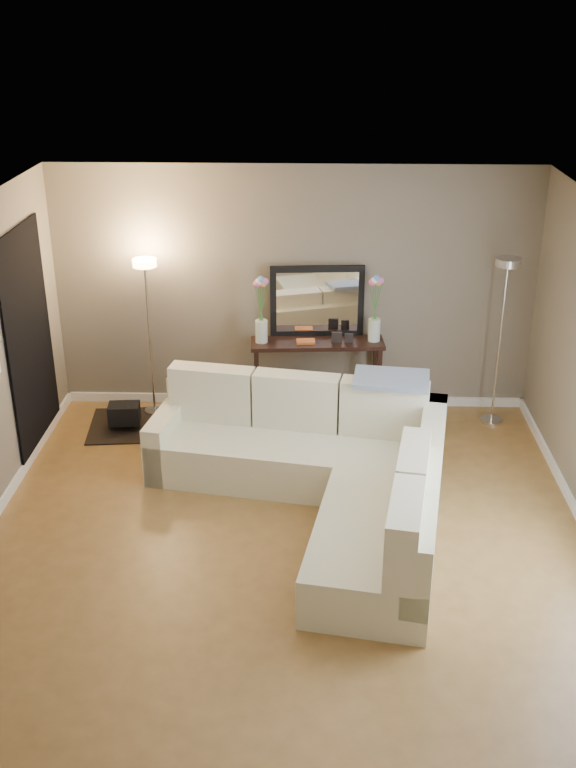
{
  "coord_description": "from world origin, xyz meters",
  "views": [
    {
      "loc": [
        0.21,
        -5.78,
        4.04
      ],
      "look_at": [
        0.0,
        0.8,
        1.1
      ],
      "focal_mm": 40.0,
      "sensor_mm": 36.0,
      "label": 1
    }
  ],
  "objects_px": {
    "console_table": "(309,374)",
    "floor_lamp_unlit": "(503,309)",
    "sectional_sofa": "(327,469)",
    "floor_lamp_lit": "(148,306)"
  },
  "relations": [
    {
      "from": "sectional_sofa",
      "to": "console_table",
      "type": "bearing_deg",
      "value": 95.62
    },
    {
      "from": "sectional_sofa",
      "to": "floor_lamp_unlit",
      "type": "distance_m",
      "value": 2.59
    },
    {
      "from": "floor_lamp_lit",
      "to": "floor_lamp_unlit",
      "type": "bearing_deg",
      "value": -1.88
    },
    {
      "from": "sectional_sofa",
      "to": "floor_lamp_unlit",
      "type": "xyz_separation_m",
      "value": [
        1.76,
        1.67,
        0.91
      ]
    },
    {
      "from": "console_table",
      "to": "sectional_sofa",
      "type": "bearing_deg",
      "value": -84.38
    },
    {
      "from": "floor_lamp_lit",
      "to": "floor_lamp_unlit",
      "type": "relative_size",
      "value": 0.96
    },
    {
      "from": "console_table",
      "to": "floor_lamp_unlit",
      "type": "xyz_separation_m",
      "value": [
        1.93,
        -0.09,
        0.78
      ]
    },
    {
      "from": "console_table",
      "to": "floor_lamp_unlit",
      "type": "distance_m",
      "value": 2.08
    },
    {
      "from": "floor_lamp_unlit",
      "to": "sectional_sofa",
      "type": "bearing_deg",
      "value": -136.45
    },
    {
      "from": "sectional_sofa",
      "to": "floor_lamp_unlit",
      "type": "bearing_deg",
      "value": 43.55
    }
  ]
}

